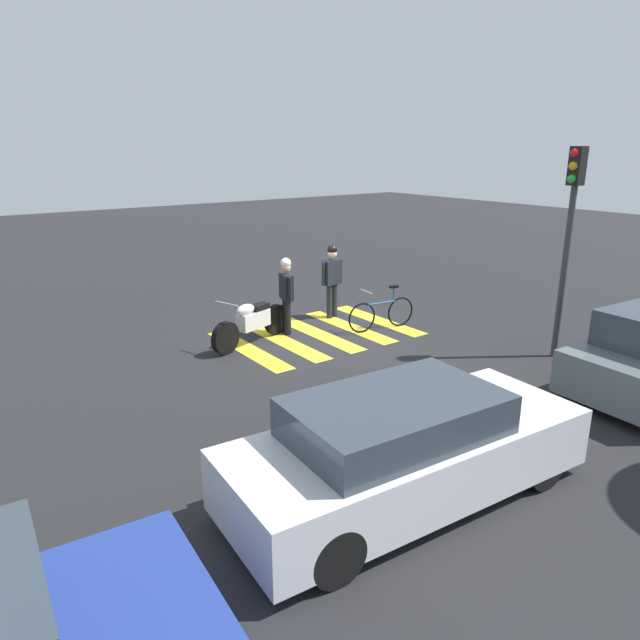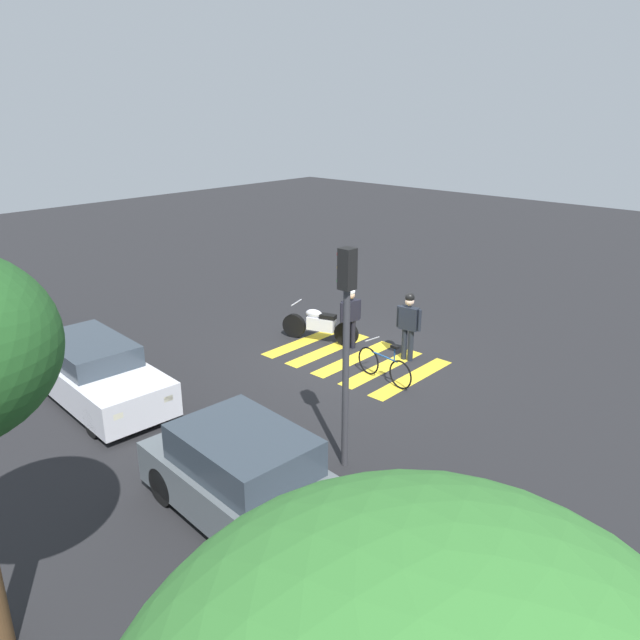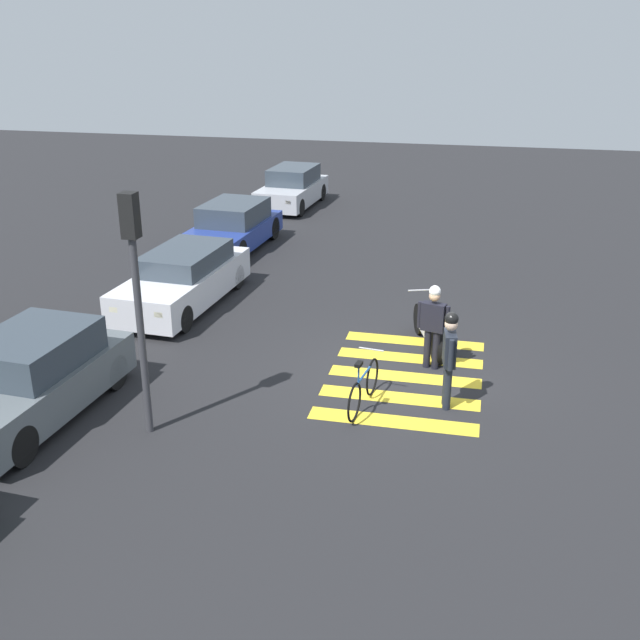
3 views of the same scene
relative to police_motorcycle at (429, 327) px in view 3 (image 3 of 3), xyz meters
The scene contains 11 objects.
ground_plane 1.61m from the police_motorcycle, 168.59° to the left, with size 60.00×60.00×0.00m, color #232326.
police_motorcycle is the anchor object (origin of this frame).
leaning_bicycle 3.04m from the police_motorcycle, 162.85° to the left, with size 1.76×0.46×1.01m.
officer_on_foot 2.68m from the police_motorcycle, 167.83° to the right, with size 0.68×0.27×1.82m.
officer_by_motorcycle 1.11m from the police_motorcycle, behind, with size 0.32×0.64×1.73m.
crosswalk_stripes 1.61m from the police_motorcycle, 168.59° to the left, with size 4.05×2.95×0.01m.
car_grey_coupe 7.84m from the police_motorcycle, 124.50° to the left, with size 4.16×2.06×1.49m.
car_white_van 6.16m from the police_motorcycle, 77.46° to the left, with size 4.62×2.00×1.36m.
car_blue_hatchback 8.99m from the police_motorcycle, 45.80° to the left, with size 4.19×2.09×1.39m.
car_silver_sedan 13.51m from the police_motorcycle, 26.74° to the left, with size 4.07×1.93×1.44m.
traffic_light_pole 6.62m from the police_motorcycle, 136.58° to the left, with size 0.33×0.24×4.07m.
Camera 3 is at (-13.29, -1.27, 6.46)m, focal length 42.39 mm.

